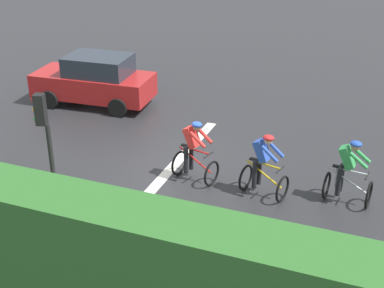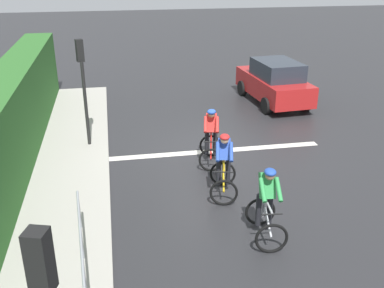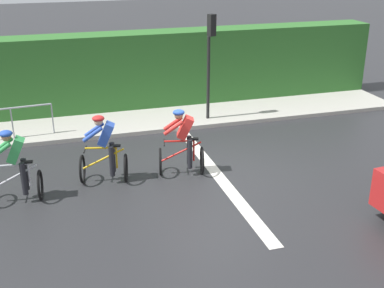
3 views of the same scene
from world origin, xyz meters
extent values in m
plane|color=#28282B|center=(0.00, 0.00, 0.00)|extent=(80.00, 80.00, 0.00)
cube|color=#2D6628|center=(5.65, 2.00, 1.29)|extent=(1.10, 19.16, 2.58)
cube|color=silver|center=(0.00, 0.05, 0.00)|extent=(7.00, 0.30, 0.01)
torus|color=black|center=(-0.09, 5.23, 0.34)|extent=(0.68, 0.13, 0.68)
torus|color=black|center=(-0.20, 4.21, 0.34)|extent=(0.68, 0.13, 0.68)
cylinder|color=silver|center=(-0.15, 4.72, 0.59)|extent=(0.15, 0.99, 0.51)
cylinder|color=silver|center=(-0.18, 4.41, 0.62)|extent=(0.04, 0.04, 0.55)
cylinder|color=silver|center=(-0.14, 4.77, 0.87)|extent=(0.12, 0.71, 0.04)
cube|color=black|center=(-0.18, 4.41, 0.91)|extent=(0.12, 0.23, 0.04)
cylinder|color=black|center=(-0.10, 5.12, 0.84)|extent=(0.42, 0.08, 0.03)
cube|color=green|center=(-0.16, 4.62, 1.21)|extent=(0.34, 0.44, 0.57)
sphere|color=#9E7051|center=(-0.14, 4.77, 1.52)|extent=(0.20, 0.20, 0.20)
ellipsoid|color=#264CB2|center=(-0.14, 4.77, 1.59)|extent=(0.27, 0.30, 0.14)
cylinder|color=black|center=(-0.29, 4.53, 0.57)|extent=(0.12, 0.12, 0.74)
cylinder|color=black|center=(-0.05, 4.50, 0.57)|extent=(0.12, 0.12, 0.74)
cylinder|color=green|center=(-0.29, 4.92, 1.26)|extent=(0.14, 0.48, 0.37)
cylinder|color=green|center=(0.03, 4.88, 1.26)|extent=(0.14, 0.48, 0.37)
torus|color=black|center=(0.38, 3.24, 0.34)|extent=(0.68, 0.21, 0.68)
torus|color=black|center=(0.15, 2.25, 0.34)|extent=(0.68, 0.21, 0.68)
cylinder|color=gold|center=(0.27, 2.75, 0.59)|extent=(0.26, 0.97, 0.51)
cylinder|color=gold|center=(0.20, 2.45, 0.62)|extent=(0.04, 0.04, 0.55)
cylinder|color=gold|center=(0.28, 2.80, 0.87)|extent=(0.20, 0.71, 0.04)
cube|color=black|center=(0.20, 2.45, 0.91)|extent=(0.15, 0.24, 0.04)
cylinder|color=black|center=(0.36, 3.14, 0.84)|extent=(0.42, 0.12, 0.03)
cube|color=#2D51B7|center=(0.24, 2.65, 1.21)|extent=(0.38, 0.47, 0.57)
sphere|color=tan|center=(0.28, 2.80, 1.52)|extent=(0.20, 0.20, 0.20)
ellipsoid|color=red|center=(0.28, 2.80, 1.59)|extent=(0.30, 0.33, 0.14)
cylinder|color=black|center=(0.10, 2.57, 0.57)|extent=(0.12, 0.12, 0.74)
cylinder|color=black|center=(0.34, 2.52, 0.57)|extent=(0.12, 0.12, 0.74)
cylinder|color=#2D51B7|center=(0.15, 2.96, 1.26)|extent=(0.19, 0.49, 0.37)
cylinder|color=#2D51B7|center=(0.46, 2.89, 1.26)|extent=(0.19, 0.49, 0.37)
torus|color=black|center=(0.27, 1.38, 0.34)|extent=(0.68, 0.21, 0.68)
torus|color=black|center=(0.04, 0.38, 0.34)|extent=(0.68, 0.21, 0.68)
cylinder|color=red|center=(0.16, 0.88, 0.59)|extent=(0.26, 0.97, 0.51)
cylinder|color=red|center=(0.09, 0.58, 0.62)|extent=(0.04, 0.04, 0.55)
cylinder|color=red|center=(0.17, 0.93, 0.87)|extent=(0.20, 0.71, 0.04)
cube|color=black|center=(0.09, 0.58, 0.91)|extent=(0.15, 0.24, 0.04)
cylinder|color=black|center=(0.25, 1.28, 0.84)|extent=(0.42, 0.12, 0.03)
cube|color=red|center=(0.13, 0.78, 1.21)|extent=(0.38, 0.47, 0.57)
sphere|color=#9E7051|center=(0.17, 0.93, 1.52)|extent=(0.20, 0.20, 0.20)
ellipsoid|color=#264CB2|center=(0.17, 0.93, 1.59)|extent=(0.30, 0.33, 0.14)
cylinder|color=black|center=(-0.01, 0.71, 0.57)|extent=(0.12, 0.12, 0.74)
cylinder|color=black|center=(0.23, 0.66, 0.57)|extent=(0.12, 0.12, 0.74)
cylinder|color=red|center=(0.04, 1.10, 1.26)|extent=(0.19, 0.49, 0.37)
cylinder|color=red|center=(0.35, 1.03, 1.26)|extent=(0.19, 0.49, 0.37)
cube|color=#B21E1E|center=(-3.64, -4.37, 0.70)|extent=(2.01, 4.22, 0.80)
cube|color=#262D38|center=(-3.65, -4.12, 1.43)|extent=(1.66, 2.24, 0.66)
cylinder|color=black|center=(-2.71, -5.57, 0.32)|extent=(0.27, 0.66, 0.64)
cylinder|color=black|center=(-4.37, -5.70, 0.32)|extent=(0.27, 0.66, 0.64)
cylinder|color=black|center=(-2.90, -3.04, 0.32)|extent=(0.27, 0.66, 0.64)
cylinder|color=black|center=(-4.56, -3.17, 0.32)|extent=(0.27, 0.66, 0.64)
cube|color=#EAEACC|center=(-2.97, -6.34, 0.80)|extent=(0.29, 0.10, 0.16)
cube|color=#EAEACC|center=(-3.99, -6.41, 0.80)|extent=(0.29, 0.10, 0.16)
cylinder|color=black|center=(3.63, -0.96, 1.35)|extent=(0.10, 0.10, 2.70)
cube|color=black|center=(3.66, -1.05, 3.02)|extent=(0.25, 0.25, 0.64)
sphere|color=red|center=(3.69, -1.16, 3.22)|extent=(0.11, 0.11, 0.11)
sphere|color=orange|center=(3.69, -1.16, 3.02)|extent=(0.11, 0.11, 0.11)
sphere|color=green|center=(3.69, -1.16, 2.82)|extent=(0.11, 0.11, 0.11)
cylinder|color=#999EA3|center=(3.55, 5.44, 1.00)|extent=(0.32, 3.33, 0.05)
cylinder|color=#999EA3|center=(3.69, 3.77, 0.50)|extent=(0.04, 0.04, 1.00)
cylinder|color=#999EA3|center=(3.60, 4.88, 0.50)|extent=(0.04, 0.04, 1.00)
camera|label=1|loc=(11.95, 5.42, 7.11)|focal=51.50mm
camera|label=2|loc=(2.84, 12.23, 5.52)|focal=41.59mm
camera|label=3|loc=(-10.64, 3.85, 5.31)|focal=46.91mm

